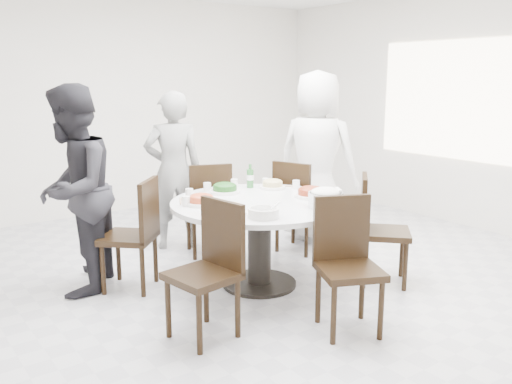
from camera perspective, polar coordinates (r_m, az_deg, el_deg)
floor at (r=5.09m, az=-0.01°, el=-8.40°), size 6.00×6.00×0.01m
wall_back at (r=7.41m, az=-13.98°, el=8.81°), size 6.00×0.01×2.80m
wall_right at (r=6.98m, az=20.55°, el=8.22°), size 0.01×6.00×2.80m
window at (r=6.95m, az=20.51°, el=9.04°), size 0.04×2.20×1.40m
dining_table at (r=4.66m, az=0.36°, el=-5.46°), size 1.50×1.50×0.75m
chair_ne at (r=5.59m, az=4.65°, el=-1.45°), size 0.54×0.54×0.95m
chair_n at (r=5.50m, az=-5.13°, el=-1.69°), size 0.54×0.54×0.95m
chair_nw at (r=4.70m, az=-13.28°, el=-4.39°), size 0.59×0.59×0.95m
chair_sw at (r=3.74m, az=-5.69°, el=-8.43°), size 0.48×0.48×0.95m
chair_s at (r=3.87m, az=9.85°, el=-7.83°), size 0.56×0.56×0.95m
chair_se at (r=4.83m, az=13.42°, el=-3.93°), size 0.59×0.59×0.95m
diner_right at (r=5.90m, az=6.43°, el=3.67°), size 0.93×1.07×1.85m
diner_middle at (r=5.68m, az=-8.67°, el=2.21°), size 0.70×0.58×1.64m
diner_left at (r=4.68m, az=-18.65°, el=0.13°), size 1.02×1.06×1.73m
dish_greens at (r=4.88m, az=-3.30°, el=0.31°), size 0.28×0.28×0.07m
dish_pale at (r=5.06m, az=1.75°, el=0.71°), size 0.24×0.24×0.06m
dish_orange at (r=4.45m, az=-5.80°, el=-0.90°), size 0.26×0.26×0.07m
dish_redbrown at (r=4.73m, az=5.81°, el=-0.11°), size 0.29×0.29×0.07m
dish_tofu at (r=4.12m, az=-2.78°, el=-1.95°), size 0.26×0.26×0.07m
rice_bowl at (r=4.38m, az=7.34°, el=-0.82°), size 0.28×0.28×0.12m
soup_bowl at (r=4.03m, az=0.80°, el=-2.20°), size 0.23×0.23×0.07m
beverage_bottle at (r=5.10m, az=-0.62°, el=1.71°), size 0.06×0.06×0.22m
tea_cups at (r=5.06m, az=-3.79°, el=0.78°), size 0.07×0.07×0.08m
chopsticks at (r=5.11m, az=-4.14°, el=0.48°), size 0.24×0.04×0.01m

